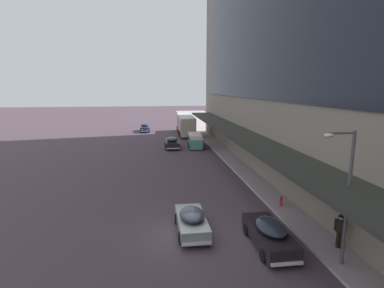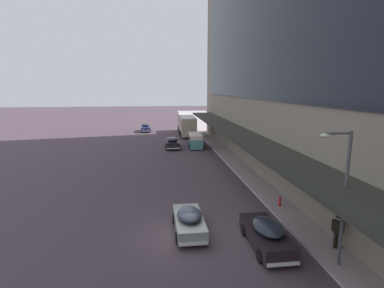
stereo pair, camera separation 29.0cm
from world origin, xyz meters
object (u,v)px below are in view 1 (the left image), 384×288
at_px(sedan_far_back, 269,234).
at_px(street_lamp, 345,189).
at_px(sedan_lead_mid, 145,128).
at_px(pedestrian_at_kerb, 340,229).
at_px(transit_bus_kerbside_front, 186,124).
at_px(vw_van, 195,140).
at_px(sedan_second_mid, 192,221).
at_px(fire_hydrant, 281,201).
at_px(sedan_oncoming_front, 172,143).

height_order(sedan_far_back, street_lamp, street_lamp).
height_order(sedan_lead_mid, sedan_far_back, sedan_lead_mid).
bearing_deg(pedestrian_at_kerb, sedan_far_back, 166.73).
relative_size(transit_bus_kerbside_front, vw_van, 2.49).
xyz_separation_m(sedan_far_back, sedan_second_mid, (-3.90, 2.16, -0.03)).
bearing_deg(sedan_lead_mid, transit_bus_kerbside_front, -30.82).
xyz_separation_m(pedestrian_at_kerb, fire_hydrant, (-0.63, 5.77, -0.69)).
height_order(sedan_oncoming_front, fire_hydrant, sedan_oncoming_front).
bearing_deg(sedan_second_mid, fire_hydrant, 22.40).
relative_size(transit_bus_kerbside_front, sedan_second_mid, 2.71).
height_order(sedan_second_mid, street_lamp, street_lamp).
bearing_deg(transit_bus_kerbside_front, fire_hydrant, -85.04).
xyz_separation_m(sedan_second_mid, fire_hydrant, (6.77, 2.79, -0.24)).
bearing_deg(transit_bus_kerbside_front, sedan_far_back, -89.82).
bearing_deg(sedan_lead_mid, street_lamp, -77.58).
relative_size(transit_bus_kerbside_front, sedan_far_back, 2.49).
xyz_separation_m(sedan_lead_mid, sedan_second_mid, (3.68, -41.67, -0.03)).
relative_size(sedan_oncoming_front, sedan_second_mid, 1.06).
relative_size(sedan_lead_mid, sedan_second_mid, 1.09).
xyz_separation_m(sedan_lead_mid, fire_hydrant, (10.44, -38.89, -0.27)).
bearing_deg(sedan_second_mid, transit_bus_kerbside_front, 84.21).
xyz_separation_m(street_lamp, fire_hydrant, (0.31, 7.14, -3.42)).
distance_m(transit_bus_kerbside_front, sedan_lead_mid, 8.76).
bearing_deg(sedan_far_back, sedan_second_mid, 151.02).
xyz_separation_m(sedan_oncoming_front, street_lamp, (5.96, -29.33, 3.14)).
xyz_separation_m(vw_van, pedestrian_at_kerb, (3.66, -28.05, 0.08)).
bearing_deg(street_lamp, fire_hydrant, 87.51).
bearing_deg(vw_van, sedan_second_mid, -98.48).
distance_m(sedan_lead_mid, vw_van, 18.19).
bearing_deg(sedan_second_mid, sedan_oncoming_front, 88.86).
bearing_deg(sedan_lead_mid, pedestrian_at_kerb, -76.07).
distance_m(transit_bus_kerbside_front, sedan_oncoming_front, 12.73).
distance_m(sedan_second_mid, pedestrian_at_kerb, 7.99).
height_order(sedan_oncoming_front, sedan_second_mid, sedan_oncoming_front).
height_order(pedestrian_at_kerb, street_lamp, street_lamp).
relative_size(sedan_far_back, sedan_second_mid, 1.09).
xyz_separation_m(sedan_oncoming_front, sedan_second_mid, (-0.49, -24.98, -0.05)).
height_order(sedan_second_mid, fire_hydrant, sedan_second_mid).
bearing_deg(pedestrian_at_kerb, vw_van, 97.43).
bearing_deg(street_lamp, sedan_far_back, 139.39).
height_order(transit_bus_kerbside_front, sedan_lead_mid, transit_bus_kerbside_front).
bearing_deg(pedestrian_at_kerb, fire_hydrant, 96.23).
xyz_separation_m(sedan_lead_mid, street_lamp, (10.13, -46.03, 3.15)).
distance_m(pedestrian_at_kerb, street_lamp, 3.20).
bearing_deg(transit_bus_kerbside_front, vw_van, -90.19).
distance_m(sedan_oncoming_front, street_lamp, 30.10).
bearing_deg(fire_hydrant, transit_bus_kerbside_front, 94.96).
relative_size(sedan_far_back, vw_van, 1.00).
distance_m(sedan_far_back, vw_van, 27.23).
distance_m(sedan_lead_mid, sedan_second_mid, 41.84).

